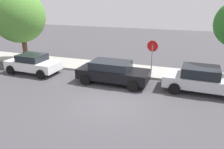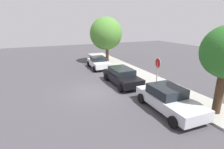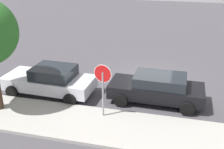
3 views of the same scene
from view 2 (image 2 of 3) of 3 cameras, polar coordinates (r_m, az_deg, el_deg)
ground_plane at (r=13.64m, az=-5.53°, el=-5.51°), size 60.00×60.00×0.00m
sidewalk_curb at (r=16.04m, az=13.13°, el=-2.20°), size 32.00×2.64×0.14m
stop_sign at (r=14.10m, az=14.64°, el=2.08°), size 0.77×0.13×2.49m
parked_car_black at (r=14.96m, az=3.25°, el=-0.45°), size 4.46×2.06×1.40m
parked_car_silver at (r=11.06m, az=17.88°, el=-7.61°), size 4.62×2.23×1.46m
parked_car_white at (r=20.30m, az=-4.48°, el=3.98°), size 3.88×2.05×1.36m
street_tree_mid_block at (r=22.93m, az=-1.97°, el=13.20°), size 4.11×4.11×5.85m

